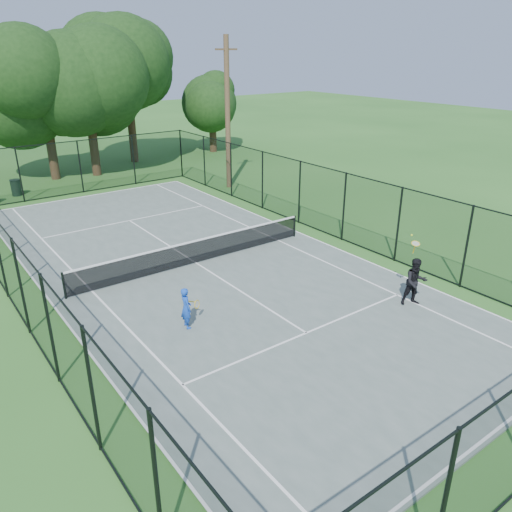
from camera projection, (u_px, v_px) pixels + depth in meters
ground at (196, 264)px, 19.40m from camera, size 120.00×120.00×0.00m
tennis_court at (196, 264)px, 19.39m from camera, size 11.00×24.00×0.06m
tennis_net at (196, 251)px, 19.17m from camera, size 10.08×0.08×0.95m
fence at (194, 228)px, 18.82m from camera, size 13.10×26.10×3.00m
tree_near_left at (43, 95)px, 30.05m from camera, size 6.42×6.42×8.38m
tree_near_mid at (87, 95)px, 31.05m from camera, size 6.31×6.31×8.25m
tree_near_right at (127, 78)px, 34.69m from camera, size 6.62×6.62×9.14m
tree_far_right at (212, 103)px, 38.97m from camera, size 4.61×4.61×6.10m
trash_bin_right at (16, 187)px, 28.26m from camera, size 0.58×0.58×0.92m
utility_pole at (228, 114)px, 28.53m from camera, size 1.40×0.30×8.47m
player_blue at (186, 308)px, 14.71m from camera, size 0.77×0.51×1.29m
player_black at (415, 282)px, 15.98m from camera, size 0.97×1.04×2.20m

